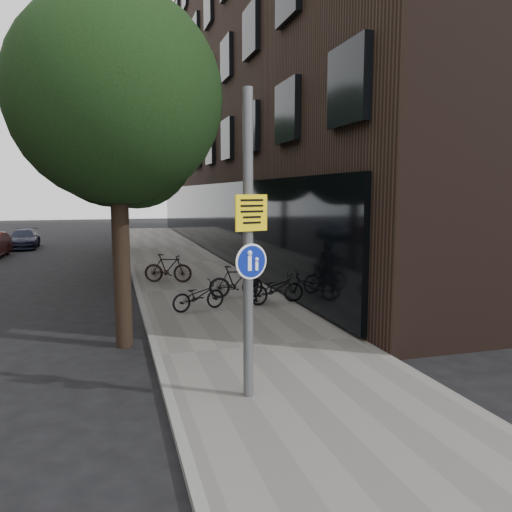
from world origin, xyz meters
name	(u,v)px	position (x,y,z in m)	size (l,w,h in m)	color
ground	(315,421)	(0.00, 0.00, 0.00)	(120.00, 120.00, 0.00)	black
sidewalk	(206,290)	(0.25, 10.00, 0.06)	(4.50, 60.00, 0.12)	#65635E
curb_edge	(139,294)	(-2.00, 10.00, 0.07)	(0.15, 60.00, 0.13)	slate
building_right_dark_brick	(304,97)	(8.50, 22.00, 9.00)	(12.00, 40.00, 18.00)	black
street_tree_near	(120,108)	(-2.53, 4.64, 5.11)	(4.40, 4.40, 7.50)	black
street_tree_mid	(115,145)	(-2.53, 13.14, 5.11)	(5.00, 5.00, 7.80)	black
street_tree_far	(114,160)	(-2.53, 22.14, 5.11)	(5.00, 5.00, 7.80)	black
signpost	(248,246)	(-0.78, 0.89, 2.54)	(0.54, 0.19, 4.79)	#595B5E
pedestrian	(250,273)	(1.09, 7.44, 1.01)	(0.65, 0.43, 1.79)	black
parked_bike_facade_near	(276,288)	(1.77, 7.11, 0.57)	(0.60, 1.72, 0.90)	black
parked_bike_facade_far	(236,282)	(0.85, 8.22, 0.62)	(0.47, 1.67, 1.00)	black
parked_bike_curb_near	(198,296)	(-0.54, 6.92, 0.53)	(0.55, 1.56, 0.82)	black
parked_bike_curb_far	(168,268)	(-0.86, 11.51, 0.64)	(0.49, 1.72, 1.04)	black
parked_car_far	(24,239)	(-7.88, 26.26, 0.58)	(1.61, 3.97, 1.15)	#1C1F32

